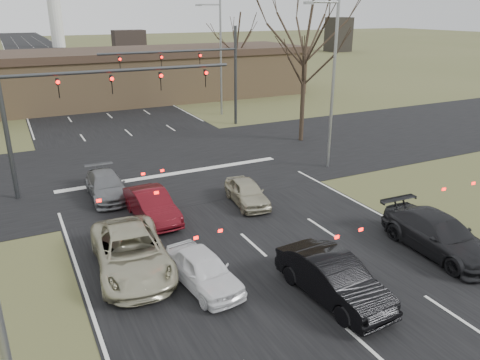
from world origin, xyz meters
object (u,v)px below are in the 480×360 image
Objects in this scene: car_black_hatch at (333,278)px; car_red_ahead at (152,205)px; streetlight_right_near at (331,76)px; car_grey_ahead at (106,186)px; car_silver_ahead at (247,192)px; building at (112,76)px; car_white_sedan at (203,270)px; car_charcoal_sedan at (439,235)px; streetlight_right_far at (219,53)px; mast_arm_far at (204,66)px; car_silver_suv at (131,252)px; mast_arm_near at (72,96)px.

car_red_ahead is at bearing 108.01° from car_black_hatch.
streetlight_right_near is 13.06m from car_red_ahead.
car_black_hatch reaches higher than car_grey_ahead.
car_red_ahead is at bearing -167.46° from streetlight_right_near.
car_silver_ahead is at bearing -157.11° from streetlight_right_near.
building reaches higher than car_white_sedan.
car_black_hatch is 0.89× the size of car_charcoal_sedan.
building is 9.21× the size of car_black_hatch.
streetlight_right_near reaches higher than building.
car_charcoal_sedan reaches higher than car_white_sedan.
building is 11.65× the size of car_silver_ahead.
streetlight_right_far is 30.21m from car_black_hatch.
mast_arm_far is at bearing -128.11° from streetlight_right_far.
car_silver_suv is at bearing -119.52° from mast_arm_far.
mast_arm_near is 3.33× the size of car_silver_ahead.
building is at bearing 98.93° from car_charcoal_sedan.
streetlight_right_near is 17.01m from streetlight_right_far.
streetlight_right_far reaches higher than building.
building is 28.97m from streetlight_right_near.
mast_arm_near is 16.24m from car_black_hatch.
mast_arm_far is 2.92× the size of car_white_sedan.
streetlight_right_near is at bearing 29.97° from car_white_sedan.
car_black_hatch is at bearing -170.42° from car_charcoal_sedan.
streetlight_right_near reaches higher than car_silver_ahead.
building is 3.81× the size of mast_arm_far.
building is 31.03m from car_silver_ahead.
mast_arm_near is at bearing 132.58° from car_charcoal_sedan.
building is 9.95× the size of car_red_ahead.
car_red_ahead is (-12.32, -19.63, -4.88)m from streetlight_right_far.
streetlight_right_near is 12.08m from car_charcoal_sedan.
streetlight_right_far is at bearing 54.54° from car_red_ahead.
car_white_sedan is at bearing -97.72° from building.
building is at bearing 75.33° from car_white_sedan.
car_charcoal_sedan is 12.45m from car_red_ahead.
streetlight_right_near reaches higher than car_white_sedan.
car_silver_ahead is at bearing -110.64° from streetlight_right_far.
streetlight_right_far reaches higher than car_grey_ahead.
streetlight_right_near is 2.35× the size of car_red_ahead.
car_grey_ahead is (-10.49, -11.89, -4.38)m from mast_arm_far.
mast_arm_far is 2.14× the size of car_charcoal_sedan.
streetlight_right_near is (2.64, -13.00, 0.57)m from mast_arm_far.
mast_arm_far is 1.11× the size of streetlight_right_near.
mast_arm_far is 25.50m from car_black_hatch.
car_grey_ahead is (-1.31, 9.99, -0.01)m from car_white_sedan.
car_silver_ahead is (7.03, -5.96, -4.45)m from mast_arm_near.
car_charcoal_sedan is (5.78, 0.72, -0.00)m from car_black_hatch.
building is 11.13× the size of car_white_sedan.
car_red_ahead is at bearing -120.44° from mast_arm_far.
streetlight_right_far is at bearing 76.09° from car_silver_ahead.
car_grey_ahead is 3.96m from car_red_ahead.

